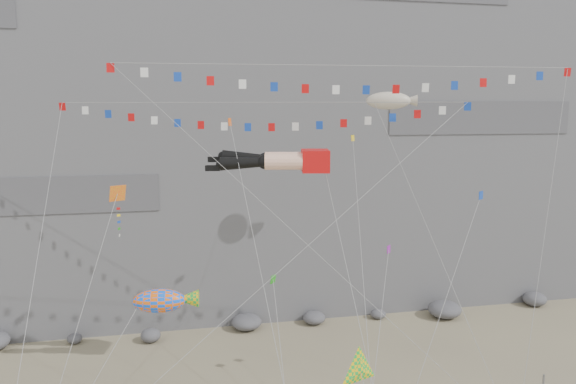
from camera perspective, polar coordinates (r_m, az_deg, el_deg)
The scene contains 14 objects.
cliff at distance 61.43m, azimuth -6.50°, elevation 14.16°, with size 80.00×28.00×50.00m, color slate.
talus_boulders at distance 49.60m, azimuth -4.23°, elevation -13.08°, with size 60.00×3.00×1.20m, color #5B5B60, non-canonical shape.
legs_kite at distance 34.85m, azimuth -0.67°, elevation 3.18°, with size 7.81×15.86×20.62m.
flag_banner_upper at distance 38.51m, azimuth -2.94°, elevation 9.04°, with size 27.74×16.95×27.18m.
flag_banner_lower at distance 35.51m, azimuth 6.50°, elevation 12.61°, with size 28.65×8.49×24.10m.
harlequin_kite at distance 31.43m, azimuth -16.95°, elevation -0.23°, with size 5.49×7.00×16.04m.
fish_windsock at distance 31.45m, azimuth -12.98°, elevation -10.75°, with size 8.82×5.67×11.82m.
delta_kite at distance 28.66m, azimuth 7.33°, elevation -17.57°, with size 2.42×5.34×8.15m.
blimp_windsock at distance 42.18m, azimuth 10.17°, elevation 9.07°, with size 5.47×13.92×23.24m.
small_kite_a at distance 35.17m, azimuth -5.78°, elevation 6.37°, with size 2.68×13.32×22.04m.
small_kite_b at distance 35.62m, azimuth 10.16°, elevation -6.09°, with size 5.54×9.68×14.35m.
small_kite_c at distance 32.65m, azimuth -1.50°, elevation -9.17°, with size 1.20×10.02×12.97m.
small_kite_d at distance 39.56m, azimuth 6.66°, elevation 4.56°, with size 4.38×16.61×23.43m.
small_kite_e at distance 35.42m, azimuth 18.87°, elevation -0.77°, with size 9.13×6.90×17.18m.
Camera 1 is at (-6.28, -28.77, 18.63)m, focal length 35.00 mm.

